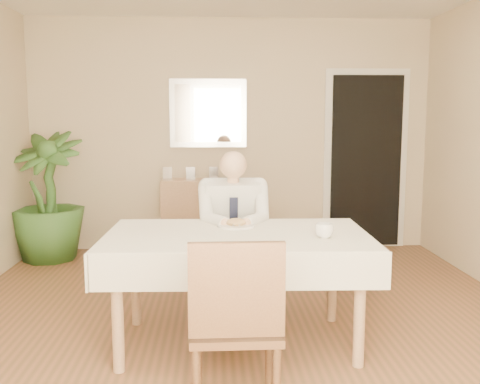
{
  "coord_description": "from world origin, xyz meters",
  "views": [
    {
      "loc": [
        -0.19,
        -3.59,
        1.5
      ],
      "look_at": [
        0.0,
        0.35,
        0.95
      ],
      "focal_mm": 40.0,
      "sensor_mm": 36.0,
      "label": 1
    }
  ],
  "objects_px": {
    "dining_table": "(237,246)",
    "potted_palm": "(47,196)",
    "coffee_mug": "(324,231)",
    "sideboard": "(209,216)",
    "seated_man": "(234,224)",
    "chair_far": "(233,240)",
    "chair_near": "(236,319)"
  },
  "relations": [
    {
      "from": "seated_man",
      "to": "sideboard",
      "type": "relative_size",
      "value": 1.22
    },
    {
      "from": "dining_table",
      "to": "chair_far",
      "type": "bearing_deg",
      "value": 91.41
    },
    {
      "from": "chair_far",
      "to": "sideboard",
      "type": "bearing_deg",
      "value": 92.37
    },
    {
      "from": "chair_near",
      "to": "seated_man",
      "type": "height_order",
      "value": "seated_man"
    },
    {
      "from": "coffee_mug",
      "to": "sideboard",
      "type": "bearing_deg",
      "value": 105.79
    },
    {
      "from": "chair_near",
      "to": "sideboard",
      "type": "xyz_separation_m",
      "value": [
        -0.17,
        3.44,
        -0.12
      ]
    },
    {
      "from": "seated_man",
      "to": "dining_table",
      "type": "bearing_deg",
      "value": -90.0
    },
    {
      "from": "chair_near",
      "to": "seated_man",
      "type": "bearing_deg",
      "value": 87.7
    },
    {
      "from": "chair_near",
      "to": "potted_palm",
      "type": "bearing_deg",
      "value": 119.78
    },
    {
      "from": "chair_far",
      "to": "potted_palm",
      "type": "height_order",
      "value": "potted_palm"
    },
    {
      "from": "coffee_mug",
      "to": "potted_palm",
      "type": "distance_m",
      "value": 3.43
    },
    {
      "from": "dining_table",
      "to": "potted_palm",
      "type": "xyz_separation_m",
      "value": [
        -1.91,
        2.24,
        0.01
      ]
    },
    {
      "from": "dining_table",
      "to": "coffee_mug",
      "type": "height_order",
      "value": "coffee_mug"
    },
    {
      "from": "dining_table",
      "to": "sideboard",
      "type": "xyz_separation_m",
      "value": [
        -0.21,
        2.5,
        -0.26
      ]
    },
    {
      "from": "chair_far",
      "to": "sideboard",
      "type": "height_order",
      "value": "chair_far"
    },
    {
      "from": "seated_man",
      "to": "potted_palm",
      "type": "xyz_separation_m",
      "value": [
        -1.91,
        1.65,
        -0.01
      ]
    },
    {
      "from": "seated_man",
      "to": "potted_palm",
      "type": "height_order",
      "value": "potted_palm"
    },
    {
      "from": "chair_far",
      "to": "seated_man",
      "type": "xyz_separation_m",
      "value": [
        0.0,
        -0.29,
        0.19
      ]
    },
    {
      "from": "seated_man",
      "to": "potted_palm",
      "type": "relative_size",
      "value": 0.91
    },
    {
      "from": "chair_near",
      "to": "dining_table",
      "type": "bearing_deg",
      "value": 86.58
    },
    {
      "from": "dining_table",
      "to": "seated_man",
      "type": "distance_m",
      "value": 0.59
    },
    {
      "from": "dining_table",
      "to": "coffee_mug",
      "type": "distance_m",
      "value": 0.58
    },
    {
      "from": "dining_table",
      "to": "chair_far",
      "type": "relative_size",
      "value": 1.95
    },
    {
      "from": "dining_table",
      "to": "potted_palm",
      "type": "relative_size",
      "value": 1.28
    },
    {
      "from": "coffee_mug",
      "to": "potted_palm",
      "type": "height_order",
      "value": "potted_palm"
    },
    {
      "from": "seated_man",
      "to": "sideboard",
      "type": "bearing_deg",
      "value": 96.35
    },
    {
      "from": "dining_table",
      "to": "chair_near",
      "type": "height_order",
      "value": "chair_near"
    },
    {
      "from": "sideboard",
      "to": "coffee_mug",
      "type": "bearing_deg",
      "value": -69.64
    },
    {
      "from": "chair_near",
      "to": "chair_far",
      "type": "bearing_deg",
      "value": 87.97
    },
    {
      "from": "seated_man",
      "to": "sideboard",
      "type": "distance_m",
      "value": 1.94
    },
    {
      "from": "seated_man",
      "to": "coffee_mug",
      "type": "relative_size",
      "value": 10.83
    },
    {
      "from": "chair_near",
      "to": "sideboard",
      "type": "distance_m",
      "value": 3.45
    }
  ]
}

